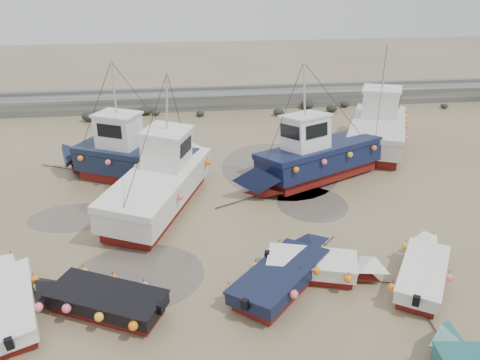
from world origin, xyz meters
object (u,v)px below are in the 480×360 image
at_px(dinghy_5, 322,264).
at_px(person, 167,177).
at_px(dinghy_3, 424,268).
at_px(cabin_boat_1, 162,178).
at_px(dinghy_0, 11,298).
at_px(dinghy_1, 286,272).
at_px(cabin_boat_2, 312,158).
at_px(cabin_boat_0, 125,156).
at_px(cabin_boat_3, 379,126).
at_px(dinghy_4, 98,297).

xyz_separation_m(dinghy_5, person, (-5.77, 9.88, -0.56)).
bearing_deg(dinghy_3, cabin_boat_1, 175.64).
distance_m(dinghy_3, dinghy_5, 3.67).
relative_size(dinghy_0, dinghy_1, 1.18).
xyz_separation_m(dinghy_3, person, (-9.37, 10.57, -0.55)).
bearing_deg(person, dinghy_3, 134.62).
xyz_separation_m(dinghy_5, cabin_boat_2, (1.93, 8.42, 0.78)).
bearing_deg(cabin_boat_2, dinghy_5, 141.13).
bearing_deg(dinghy_1, dinghy_0, -135.58).
bearing_deg(person, cabin_boat_2, 172.30).
distance_m(cabin_boat_0, cabin_boat_3, 15.80).
bearing_deg(dinghy_0, dinghy_5, -15.58).
bearing_deg(person, dinghy_4, 82.05).
distance_m(dinghy_0, person, 11.49).
xyz_separation_m(dinghy_0, dinghy_4, (2.85, -0.32, 0.00)).
height_order(dinghy_4, cabin_boat_1, cabin_boat_1).
distance_m(dinghy_1, cabin_boat_2, 9.32).
xyz_separation_m(dinghy_0, cabin_boat_1, (4.83, 7.30, 0.77)).
height_order(dinghy_3, dinghy_4, same).
bearing_deg(cabin_boat_1, dinghy_5, -28.25).
height_order(dinghy_1, cabin_boat_3, cabin_boat_3).
bearing_deg(cabin_boat_3, cabin_boat_2, -114.04).
xyz_separation_m(dinghy_0, dinghy_3, (14.30, -0.21, 0.01)).
xyz_separation_m(dinghy_1, cabin_boat_0, (-6.48, 10.19, 0.82)).
bearing_deg(dinghy_0, dinghy_1, -16.76).
distance_m(dinghy_3, cabin_boat_1, 12.11).
distance_m(dinghy_3, cabin_boat_3, 14.52).
xyz_separation_m(cabin_boat_1, person, (0.09, 3.06, -1.31)).
bearing_deg(dinghy_0, dinghy_4, -24.59).
relative_size(dinghy_0, cabin_boat_0, 0.70).
distance_m(dinghy_3, dinghy_4, 11.45).
xyz_separation_m(dinghy_5, cabin_boat_0, (-7.86, 9.93, 0.80)).
distance_m(dinghy_1, cabin_boat_1, 8.41).
bearing_deg(dinghy_5, dinghy_3, 96.28).
bearing_deg(dinghy_4, dinghy_3, -62.81).
distance_m(dinghy_1, dinghy_4, 6.49).
xyz_separation_m(dinghy_5, cabin_boat_3, (7.58, 13.25, 0.76)).
bearing_deg(dinghy_4, cabin_boat_0, 26.70).
height_order(dinghy_5, cabin_boat_2, cabin_boat_2).
xyz_separation_m(dinghy_4, cabin_boat_2, (9.78, 9.22, 0.80)).
relative_size(cabin_boat_0, cabin_boat_3, 0.88).
bearing_deg(dinghy_0, dinghy_3, -18.99).
distance_m(cabin_boat_0, cabin_boat_1, 3.70).
bearing_deg(cabin_boat_2, dinghy_1, 133.15).
bearing_deg(dinghy_3, dinghy_5, -156.80).
bearing_deg(dinghy_0, cabin_boat_3, 18.77).
xyz_separation_m(dinghy_3, cabin_boat_3, (3.98, 13.94, 0.78)).
relative_size(dinghy_3, person, 2.84).
relative_size(dinghy_1, cabin_boat_3, 0.52).
relative_size(dinghy_1, dinghy_5, 0.99).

